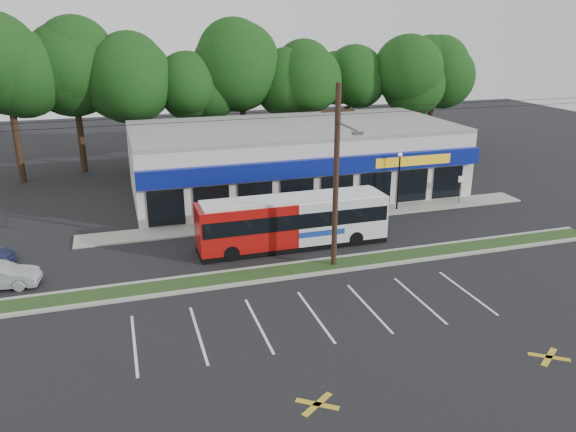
% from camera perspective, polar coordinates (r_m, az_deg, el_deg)
% --- Properties ---
extents(ground, '(120.00, 120.00, 0.00)m').
position_cam_1_polar(ground, '(29.67, -0.06, -6.55)').
color(ground, black).
rests_on(ground, ground).
extents(grass_strip, '(40.00, 1.60, 0.12)m').
position_cam_1_polar(grass_strip, '(30.51, -0.62, -5.68)').
color(grass_strip, '#213E19').
rests_on(grass_strip, ground).
extents(curb_south, '(40.00, 0.25, 0.14)m').
position_cam_1_polar(curb_south, '(29.77, -0.15, -6.31)').
color(curb_south, '#9E9E93').
rests_on(curb_south, ground).
extents(curb_north, '(40.00, 0.25, 0.14)m').
position_cam_1_polar(curb_north, '(31.25, -1.07, -5.04)').
color(curb_north, '#9E9E93').
rests_on(curb_north, ground).
extents(sidewalk, '(32.00, 2.20, 0.10)m').
position_cam_1_polar(sidewalk, '(39.05, 3.03, -0.09)').
color(sidewalk, '#9E9E93').
rests_on(sidewalk, ground).
extents(strip_mall, '(25.00, 12.55, 5.30)m').
position_cam_1_polar(strip_mall, '(44.77, 0.62, 5.90)').
color(strip_mall, '#BAB6AC').
rests_on(strip_mall, ground).
extents(utility_pole, '(50.00, 2.77, 10.00)m').
position_cam_1_polar(utility_pole, '(29.54, 4.67, 4.45)').
color(utility_pole, black).
rests_on(utility_pole, ground).
extents(lamp_post, '(0.30, 0.30, 4.25)m').
position_cam_1_polar(lamp_post, '(40.53, 11.20, 4.16)').
color(lamp_post, black).
rests_on(lamp_post, ground).
extents(sign_post, '(0.45, 0.10, 2.23)m').
position_cam_1_polar(sign_post, '(43.19, 17.11, 3.05)').
color(sign_post, '#59595E').
rests_on(sign_post, ground).
extents(tree_line, '(46.76, 6.76, 11.83)m').
position_cam_1_polar(tree_line, '(53.11, -4.41, 14.21)').
color(tree_line, black).
rests_on(tree_line, ground).
extents(metrobus, '(11.51, 2.48, 3.09)m').
position_cam_1_polar(metrobus, '(33.50, 0.50, -0.47)').
color(metrobus, '#A60E0C').
rests_on(metrobus, ground).
extents(car_dark, '(4.87, 2.49, 1.59)m').
position_cam_1_polar(car_dark, '(38.04, 1.89, 0.59)').
color(car_dark, black).
rests_on(car_dark, ground).
extents(pedestrian_a, '(0.70, 0.52, 1.75)m').
position_cam_1_polar(pedestrian_a, '(38.97, 5.72, 1.08)').
color(pedestrian_a, white).
rests_on(pedestrian_a, ground).
extents(pedestrian_b, '(0.90, 0.78, 1.59)m').
position_cam_1_polar(pedestrian_b, '(39.07, 6.00, 1.00)').
color(pedestrian_b, beige).
rests_on(pedestrian_b, ground).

